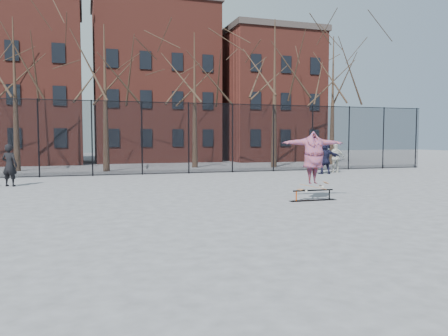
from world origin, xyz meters
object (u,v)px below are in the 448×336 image
object	(u,v)px
bystander_black	(10,165)
bystander_navy	(325,157)
bystander_white	(336,158)
skateboard	(313,188)
skate_rail	(313,196)
skater	(313,160)

from	to	relation	value
bystander_black	bystander_navy	distance (m)	15.84
bystander_white	skateboard	bearing A→B (deg)	69.14
skate_rail	bystander_black	distance (m)	12.50
skater	bystander_black	world-z (taller)	skater
skate_rail	bystander_black	size ratio (longest dim) A/B	0.92
skater	bystander_black	xyz separation A→B (m)	(-9.97, 7.50, -0.43)
bystander_black	skater	bearing A→B (deg)	166.68
skateboard	skate_rail	bearing A→B (deg)	0.00
skateboard	bystander_white	xyz separation A→B (m)	(6.85, 9.61, 0.44)
skate_rail	bystander_navy	distance (m)	10.75
bystander_white	bystander_navy	distance (m)	1.21
skate_rail	bystander_navy	world-z (taller)	bystander_navy
skate_rail	skateboard	world-z (taller)	skateboard
bystander_navy	skate_rail	bearing A→B (deg)	64.55
skateboard	bystander_black	world-z (taller)	bystander_black
skateboard	skater	xyz separation A→B (m)	(0.00, 0.00, 0.90)
bystander_white	bystander_black	bearing A→B (deg)	21.80
skater	bystander_white	size ratio (longest dim) A/B	1.22
skate_rail	bystander_white	world-z (taller)	bystander_white
bystander_black	bystander_white	distance (m)	16.96
bystander_black	bystander_navy	size ratio (longest dim) A/B	0.93
skateboard	bystander_navy	bearing A→B (deg)	57.28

